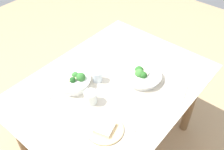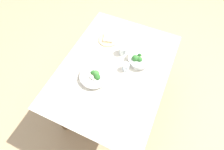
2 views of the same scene
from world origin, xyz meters
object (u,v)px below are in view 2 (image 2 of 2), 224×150
(broccoli_bowl_far, at_px, (95,76))
(table_knife_right, at_px, (91,45))
(bread_side_plate, at_px, (108,39))
(napkin_folded_upper, at_px, (72,72))
(fork_by_far_bowl, at_px, (119,93))
(fork_by_near_bowl, at_px, (148,51))
(water_glass_center, at_px, (123,50))
(water_glass_side, at_px, (126,67))
(broccoli_bowl_near, at_px, (140,59))
(table_knife_left, at_px, (130,38))

(broccoli_bowl_far, distance_m, table_knife_right, 0.40)
(bread_side_plate, distance_m, napkin_folded_upper, 0.55)
(bread_side_plate, bearing_deg, napkin_folded_upper, 164.85)
(fork_by_far_bowl, height_order, table_knife_right, same)
(napkin_folded_upper, bearing_deg, fork_by_near_bowl, -46.92)
(water_glass_center, distance_m, fork_by_near_bowl, 0.27)
(table_knife_right, bearing_deg, water_glass_side, 62.66)
(broccoli_bowl_near, height_order, water_glass_center, broccoli_bowl_near)
(broccoli_bowl_near, xyz_separation_m, water_glass_side, (-0.14, 0.09, 0.00))
(napkin_folded_upper, bearing_deg, water_glass_side, -61.32)
(fork_by_far_bowl, height_order, napkin_folded_upper, napkin_folded_upper)
(broccoli_bowl_far, relative_size, fork_by_far_bowl, 2.88)
(bread_side_plate, bearing_deg, table_knife_left, -62.15)
(broccoli_bowl_near, height_order, table_knife_left, broccoli_bowl_near)
(water_glass_side, xyz_separation_m, napkin_folded_upper, (-0.25, 0.45, -0.03))
(water_glass_center, xyz_separation_m, napkin_folded_upper, (-0.42, 0.35, -0.04))
(bread_side_plate, bearing_deg, water_glass_center, -116.96)
(fork_by_far_bowl, bearing_deg, bread_side_plate, -143.71)
(water_glass_side, xyz_separation_m, fork_by_near_bowl, (0.30, -0.13, -0.04))
(table_knife_right, distance_m, napkin_folded_upper, 0.38)
(fork_by_far_bowl, bearing_deg, napkin_folded_upper, -88.61)
(fork_by_far_bowl, height_order, table_knife_left, same)
(water_glass_center, distance_m, fork_by_far_bowl, 0.46)
(broccoli_bowl_near, relative_size, water_glass_side, 3.16)
(napkin_folded_upper, bearing_deg, table_knife_right, -2.18)
(napkin_folded_upper, bearing_deg, fork_by_far_bowl, -92.11)
(fork_by_near_bowl, bearing_deg, water_glass_side, -45.95)
(bread_side_plate, bearing_deg, broccoli_bowl_near, -109.33)
(broccoli_bowl_far, xyz_separation_m, water_glass_side, (0.21, -0.22, 0.01))
(broccoli_bowl_far, height_order, broccoli_bowl_near, broccoli_bowl_near)
(water_glass_center, height_order, fork_by_near_bowl, water_glass_center)
(water_glass_side, height_order, table_knife_right, water_glass_side)
(water_glass_center, bearing_deg, water_glass_side, -149.34)
(broccoli_bowl_near, xyz_separation_m, fork_by_far_bowl, (-0.40, 0.05, -0.03))
(water_glass_center, bearing_deg, table_knife_right, 97.58)
(broccoli_bowl_far, xyz_separation_m, table_knife_left, (0.60, -0.12, -0.03))
(bread_side_plate, relative_size, table_knife_left, 1.02)
(table_knife_right, height_order, napkin_folded_upper, napkin_folded_upper)
(water_glass_center, height_order, water_glass_side, water_glass_center)
(water_glass_center, bearing_deg, napkin_folded_upper, 140.13)
(fork_by_far_bowl, bearing_deg, table_knife_right, -125.92)
(water_glass_side, height_order, fork_by_near_bowl, water_glass_side)
(bread_side_plate, relative_size, fork_by_far_bowl, 2.32)
(broccoli_bowl_near, bearing_deg, fork_by_far_bowl, 172.94)
(water_glass_side, distance_m, table_knife_right, 0.46)
(broccoli_bowl_far, relative_size, bread_side_plate, 1.24)
(broccoli_bowl_near, bearing_deg, table_knife_right, 91.11)
(water_glass_center, bearing_deg, broccoli_bowl_far, 162.60)
(water_glass_center, bearing_deg, fork_by_far_bowl, -162.03)
(water_glass_center, relative_size, table_knife_left, 0.39)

